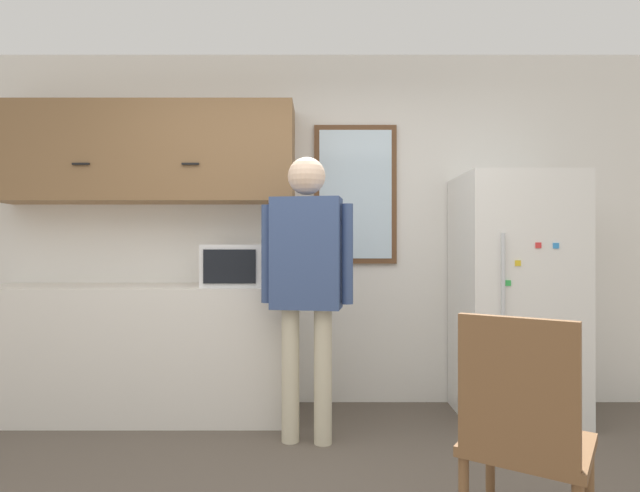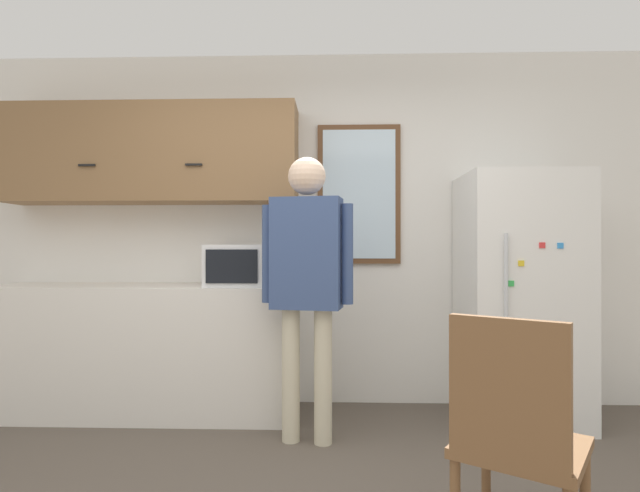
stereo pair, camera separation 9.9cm
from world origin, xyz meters
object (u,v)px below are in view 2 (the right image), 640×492
microwave (243,265)px  person (307,267)px  refrigerator (519,297)px  chair (516,431)px

microwave → person: bearing=-43.1°
refrigerator → chair: refrigerator is taller
microwave → chair: size_ratio=0.53×
person → refrigerator: bearing=26.0°
person → chair: 1.57m
refrigerator → microwave: bearing=180.0°
person → chair: (0.85, -1.19, -0.56)m
chair → refrigerator: bearing=-77.2°
chair → person: bearing=-21.4°
person → refrigerator: (1.46, 0.45, -0.22)m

